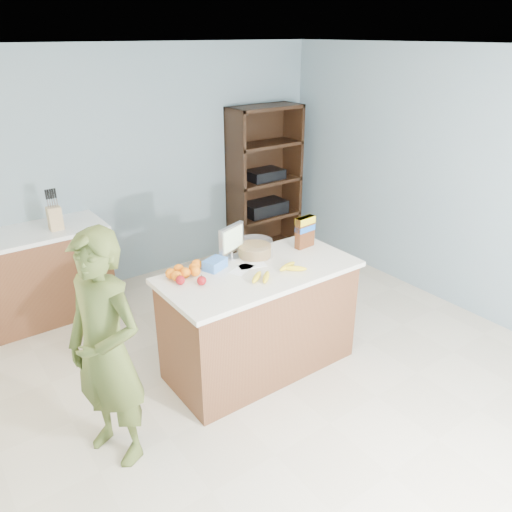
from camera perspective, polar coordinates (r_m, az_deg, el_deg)
floor at (r=4.15m, az=2.94°, el=-14.36°), size 4.50×5.00×0.02m
walls at (r=3.37m, az=3.54°, el=8.14°), size 4.52×5.02×2.51m
counter_peninsula at (r=4.10m, az=0.41°, el=-7.70°), size 1.56×0.76×0.90m
back_cabinet at (r=5.23m, az=-23.20°, el=-1.92°), size 1.24×0.62×0.90m
shelving_unit at (r=6.29m, az=0.71°, el=8.38°), size 0.90×0.40×1.80m
person at (r=3.25m, az=-16.76°, el=-10.38°), size 0.58×0.68×1.59m
knife_block at (r=4.98m, az=-22.01°, el=4.11°), size 0.12×0.10×0.31m
envelopes at (r=3.90m, az=-1.02°, el=-1.30°), size 0.35×0.19×0.00m
bananas at (r=3.78m, az=2.35°, el=-1.85°), size 0.50×0.21×0.04m
apples at (r=3.66m, az=-7.44°, el=-2.78°), size 0.19×0.17×0.07m
oranges at (r=3.80m, az=-8.07°, el=-1.66°), size 0.32×0.18×0.08m
blue_carton at (r=3.88m, az=-4.72°, el=-0.93°), size 0.21×0.18×0.08m
salad_bowl at (r=4.09m, az=-0.15°, el=0.80°), size 0.30×0.30×0.13m
tv at (r=4.00m, az=-2.81°, el=1.83°), size 0.28×0.12×0.28m
cereal_box at (r=4.24m, az=5.62°, el=3.01°), size 0.19×0.08×0.27m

